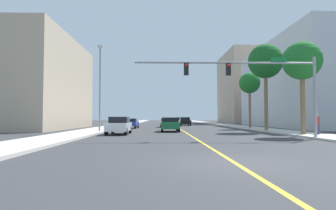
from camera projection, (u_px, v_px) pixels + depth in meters
The scene contains 19 objects.
ground at pixel (175, 126), 51.43m from camera, with size 192.00×192.00×0.00m, color #38383A.
sidewalk_left at pixel (120, 125), 51.20m from camera, with size 3.44×168.00×0.15m, color beige.
sidewalk_right at pixel (228, 125), 51.66m from camera, with size 3.44×168.00×0.15m, color beige.
lane_marking_center at pixel (175, 126), 51.43m from camera, with size 0.16×144.00×0.01m, color yellow.
building_left_near at pixel (20, 84), 38.07m from camera, with size 14.21×20.12×11.70m, color tan.
building_right_near at pixel (314, 85), 44.94m from camera, with size 15.03×27.61×12.94m, color silver.
building_right_far at pixel (255, 88), 74.37m from camera, with size 15.58×19.40×17.72m, color tan.
traffic_signal_mast at pixel (254, 76), 19.99m from camera, with size 12.51×0.36×5.52m.
street_lamp at pixel (100, 84), 28.15m from camera, with size 0.56×0.28×8.35m.
palm_near at pixel (302, 62), 23.33m from camera, with size 3.08×3.08×7.43m.
palm_mid at pixel (265, 62), 30.48m from camera, with size 3.61×3.61×9.03m.
palm_far at pixel (250, 83), 37.53m from camera, with size 2.70×2.70×7.12m.
car_blue at pixel (130, 123), 39.37m from camera, with size 2.02×4.18×1.31m.
car_black at pixel (185, 121), 50.88m from camera, with size 2.03×3.91×1.49m.
car_red at pixel (181, 121), 59.31m from camera, with size 2.00×4.09×1.49m.
car_white at pixel (119, 125), 25.34m from camera, with size 1.83×4.25×1.53m.
car_silver at pixel (166, 122), 43.49m from camera, with size 1.94×4.06×1.32m.
car_green at pixel (170, 124), 30.08m from camera, with size 1.87×4.21×1.46m.
pedestrian at pixel (317, 124), 22.81m from camera, with size 0.38×0.38×1.59m.
Camera 1 is at (-2.40, -9.49, 1.48)m, focal length 31.11 mm.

